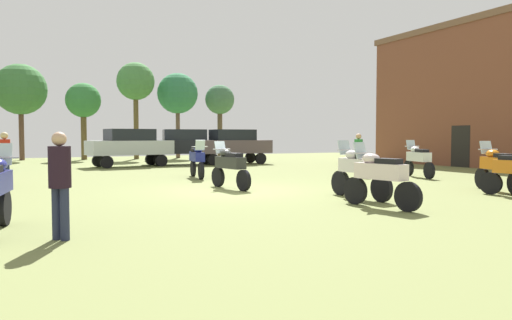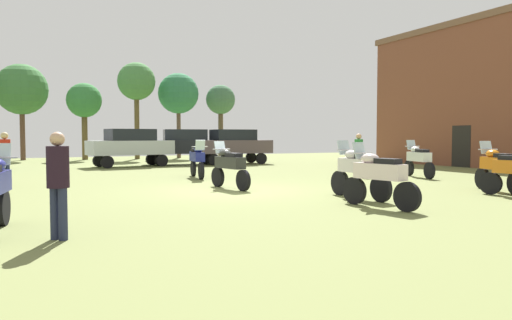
% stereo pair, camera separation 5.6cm
% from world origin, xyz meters
% --- Properties ---
extents(ground_plane, '(44.00, 52.00, 0.02)m').
position_xyz_m(ground_plane, '(0.00, 0.00, 0.01)').
color(ground_plane, olive).
extents(motorcycle_1, '(0.77, 2.13, 1.47)m').
position_xyz_m(motorcycle_1, '(8.37, 0.96, 0.74)').
color(motorcycle_1, black).
rests_on(motorcycle_1, ground).
extents(motorcycle_2, '(0.67, 2.12, 1.47)m').
position_xyz_m(motorcycle_2, '(0.07, 0.36, 0.74)').
color(motorcycle_2, black).
rests_on(motorcycle_2, ground).
extents(motorcycle_5, '(0.64, 2.21, 1.48)m').
position_xyz_m(motorcycle_5, '(0.42, 4.51, 0.75)').
color(motorcycle_5, black).
rests_on(motorcycle_5, ground).
extents(motorcycle_6, '(0.71, 2.12, 1.49)m').
position_xyz_m(motorcycle_6, '(1.60, -4.77, 0.75)').
color(motorcycle_6, black).
rests_on(motorcycle_6, ground).
extents(motorcycle_7, '(0.62, 2.30, 1.51)m').
position_xyz_m(motorcycle_7, '(2.23, -3.23, 0.76)').
color(motorcycle_7, black).
rests_on(motorcycle_7, ground).
extents(motorcycle_8, '(0.86, 2.13, 1.48)m').
position_xyz_m(motorcycle_8, '(6.83, -3.78, 0.75)').
color(motorcycle_8, black).
rests_on(motorcycle_8, ground).
extents(car_1, '(4.32, 1.85, 2.00)m').
position_xyz_m(car_1, '(5.30, 12.44, 1.19)').
color(car_1, black).
rests_on(car_1, ground).
extents(car_3, '(4.56, 2.57, 2.00)m').
position_xyz_m(car_3, '(2.66, 13.26, 1.19)').
color(car_3, black).
rests_on(car_3, ground).
extents(car_5, '(4.51, 2.39, 2.00)m').
position_xyz_m(car_5, '(-0.54, 12.63, 1.19)').
color(car_5, black).
rests_on(car_5, ground).
extents(person_1, '(0.48, 0.48, 1.70)m').
position_xyz_m(person_1, '(-5.18, -5.30, 1.01)').
color(person_1, '#232943').
rests_on(person_1, ground).
extents(person_2, '(0.36, 0.36, 1.73)m').
position_xyz_m(person_2, '(6.67, 2.54, 1.03)').
color(person_2, '#2D3450').
rests_on(person_2, ground).
extents(person_3, '(0.48, 0.48, 1.76)m').
position_xyz_m(person_3, '(-6.21, 4.22, 1.05)').
color(person_3, '#1F2848').
rests_on(person_3, ground).
extents(tree_2, '(2.35, 2.35, 5.24)m').
position_xyz_m(tree_2, '(-1.87, 21.59, 4.00)').
color(tree_2, brown).
rests_on(tree_2, ground).
extents(tree_3, '(2.98, 2.98, 6.26)m').
position_xyz_m(tree_3, '(4.74, 21.46, 4.75)').
color(tree_3, brown).
rests_on(tree_3, ground).
extents(tree_4, '(2.63, 2.63, 6.78)m').
position_xyz_m(tree_4, '(1.57, 21.02, 5.39)').
color(tree_4, brown).
rests_on(tree_4, ground).
extents(tree_7, '(2.22, 2.22, 5.50)m').
position_xyz_m(tree_7, '(7.90, 21.02, 4.30)').
color(tree_7, brown).
rests_on(tree_7, ground).
extents(tree_8, '(3.38, 3.38, 6.43)m').
position_xyz_m(tree_8, '(-5.71, 22.68, 4.73)').
color(tree_8, brown).
rests_on(tree_8, ground).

